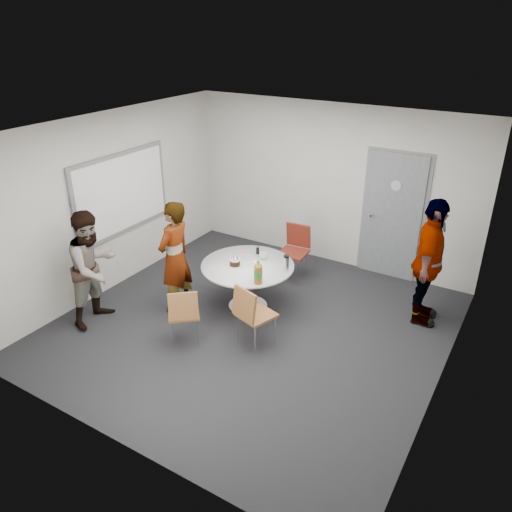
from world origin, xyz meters
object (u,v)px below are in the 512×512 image
Objects in this scene: chair_far at (295,246)px; table at (249,271)px; person_main at (175,258)px; chair_near_left at (184,311)px; person_left at (93,268)px; person_right at (428,263)px; door at (393,217)px; whiteboard at (122,193)px; chair_near_right at (251,311)px.

table is at bearing 80.86° from chair_far.
person_main is at bearing 57.08° from chair_far.
person_main reaches higher than chair_near_left.
person_right reaches higher than person_left.
chair_near_left is at bearing -116.41° from door.
chair_far is 0.50× the size of person_right.
chair_near_left is at bearing 43.96° from person_main.
door reaches higher than chair_near_left.
door is 1.12× the size of whiteboard.
whiteboard reaches higher than person_main.
chair_far reaches higher than chair_near_right.
person_left is 4.54m from person_right.
person_left reaches higher than chair_near_left.
chair_near_left is 0.93× the size of chair_near_right.
door is at bearing -42.97° from person_left.
table is 2.14m from person_left.
whiteboard is at bearing 111.49° from chair_near_left.
chair_near_left is at bearing 124.07° from person_right.
whiteboard is 2.37m from chair_near_left.
door is 2.41× the size of chair_near_right.
chair_near_right is at bearing -56.58° from table.
chair_far is at bearing 40.80° from chair_near_left.
whiteboard is 1.42× the size of table.
door is 3.06m from chair_near_right.
whiteboard reaches higher than chair_near_right.
door is 3.72m from chair_near_left.
table is at bearing 37.82° from chair_near_left.
person_left is (-1.66, -1.34, 0.21)m from table.
person_right is at bearing 0.41° from chair_near_left.
chair_near_right is (0.77, 0.40, 0.04)m from chair_near_left.
chair_near_left is 0.49× the size of person_main.
table reaches higher than chair_near_right.
chair_near_right is at bearing 128.90° from person_right.
door is at bearing 22.80° from chair_near_left.
person_left is (-0.77, -0.79, -0.01)m from person_main.
person_left is (-2.18, -0.54, 0.28)m from chair_near_right.
whiteboard is 2.33m from table.
chair_near_right reaches higher than chair_near_left.
whiteboard is 2.16× the size of chair_near_right.
person_left is at bearing -66.21° from whiteboard.
chair_near_left is at bearing -101.40° from table.
person_right reaches higher than table.
person_main reaches higher than chair_near_right.
person_right is at bearing -52.73° from door.
person_main is at bearing -130.66° from door.
chair_near_right is at bearing -12.85° from whiteboard.
door is 1.27× the size of person_main.
person_left is at bearing -148.04° from chair_near_right.
person_left is (-3.05, -3.44, -0.21)m from door.
chair_near_left is 1.46m from person_left.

